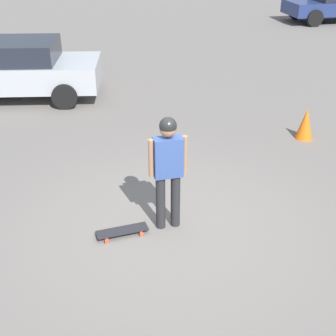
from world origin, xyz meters
name	(u,v)px	position (x,y,z in m)	size (l,w,h in m)	color
ground_plane	(168,225)	(0.00, 0.00, 0.00)	(220.00, 220.00, 0.00)	slate
person	(168,164)	(0.00, 0.00, 1.07)	(0.49, 0.39, 1.78)	#262628
skateboard	(122,231)	(-0.64, 0.33, 0.07)	(0.79, 0.55, 0.08)	#232328
car_parked_near	(19,69)	(1.59, 6.82, 0.76)	(4.24, 4.16, 1.48)	#ADB2B7
car_parked_far	(333,4)	(16.84, 5.75, 0.77)	(4.49, 3.84, 1.46)	navy
traffic_cone	(305,124)	(4.36, 0.13, 0.33)	(0.37, 0.37, 0.66)	orange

